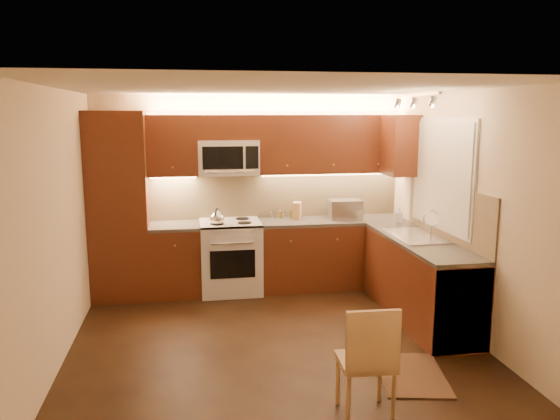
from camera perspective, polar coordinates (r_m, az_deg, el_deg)
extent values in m
cube|color=black|center=(5.65, -0.58, -13.61)|extent=(4.00, 4.00, 0.01)
cube|color=beige|center=(5.18, -0.63, 12.62)|extent=(4.00, 4.00, 0.01)
cube|color=beige|center=(7.23, -3.11, 1.94)|extent=(4.00, 0.01, 2.50)
cube|color=beige|center=(3.37, 4.81, -7.52)|extent=(4.00, 0.01, 2.50)
cube|color=beige|center=(5.34, -22.30, -1.68)|extent=(0.01, 4.00, 2.50)
cube|color=beige|center=(5.92, 18.87, -0.39)|extent=(0.01, 4.00, 2.50)
cube|color=#4F1E11|center=(6.95, -16.44, 0.38)|extent=(0.70, 0.60, 2.30)
cube|color=#4F1E11|center=(7.06, -10.80, -5.23)|extent=(0.62, 0.60, 0.86)
cube|color=#353331|center=(6.95, -10.92, -1.65)|extent=(0.62, 0.60, 0.04)
cube|color=#4F1E11|center=(7.29, 5.40, -4.59)|extent=(1.92, 0.60, 0.86)
cube|color=#353331|center=(7.19, 5.46, -1.12)|extent=(1.92, 0.60, 0.04)
cube|color=#4F1E11|center=(6.33, 14.32, -7.15)|extent=(0.60, 2.00, 0.86)
cube|color=#353331|center=(6.22, 14.49, -3.18)|extent=(0.60, 2.00, 0.04)
cube|color=silver|center=(5.73, 17.17, -9.11)|extent=(0.58, 0.60, 0.84)
cube|color=tan|center=(7.28, -0.35, 1.60)|extent=(3.30, 0.02, 0.60)
cube|color=tan|center=(6.28, 17.04, -0.19)|extent=(0.02, 2.00, 0.60)
cube|color=#4F1E11|center=(6.95, -11.17, 6.62)|extent=(0.62, 0.35, 0.75)
cube|color=#4F1E11|center=(7.19, 5.33, 6.87)|extent=(1.92, 0.35, 0.75)
cube|color=#4F1E11|center=(6.96, -5.49, 8.58)|extent=(0.76, 0.35, 0.31)
cube|color=#4F1E11|center=(7.04, 12.46, 6.61)|extent=(0.35, 0.50, 0.75)
cube|color=silver|center=(6.35, 16.58, 3.60)|extent=(0.03, 1.44, 1.24)
cube|color=silver|center=(6.34, 16.42, 3.59)|extent=(0.02, 1.36, 1.16)
cube|color=silver|center=(6.00, 13.83, 11.60)|extent=(0.04, 1.20, 0.03)
cube|color=silver|center=(7.24, 6.74, 0.09)|extent=(0.43, 0.33, 0.25)
cube|color=#A6784B|center=(7.17, 1.78, -0.06)|extent=(0.15, 0.19, 0.22)
cylinder|color=silver|center=(7.26, -0.87, -0.44)|extent=(0.06, 0.06, 0.10)
cylinder|color=brown|center=(7.24, 1.27, -0.43)|extent=(0.05, 0.05, 0.10)
cylinder|color=silver|center=(7.24, 0.31, -0.44)|extent=(0.06, 0.06, 0.10)
cylinder|color=olive|center=(7.25, -0.04, -0.45)|extent=(0.04, 0.04, 0.10)
imported|color=silver|center=(7.08, 12.34, -0.52)|extent=(0.12, 0.12, 0.20)
cube|color=black|center=(5.14, 13.55, -16.33)|extent=(0.71, 0.93, 0.01)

